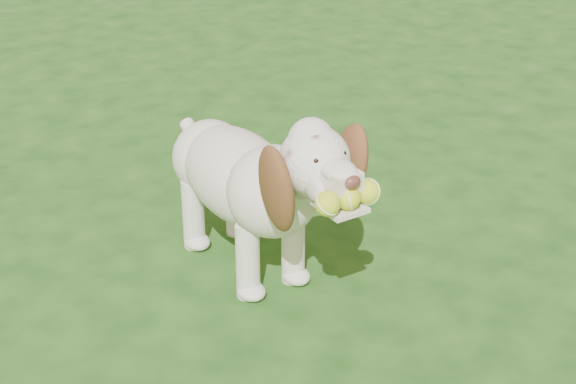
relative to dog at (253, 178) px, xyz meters
name	(u,v)px	position (x,y,z in m)	size (l,w,h in m)	color
ground	(325,197)	(0.51, 0.46, -0.40)	(80.00, 80.00, 0.00)	#163F12
dog	(253,178)	(0.00, 0.00, 0.00)	(0.49, 1.14, 0.74)	silver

